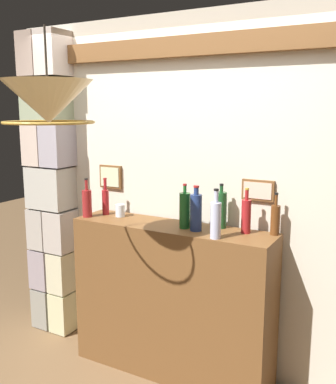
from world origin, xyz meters
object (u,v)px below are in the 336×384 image
Objects in this scene: liquor_bottle_brandy at (216,219)px; liquor_bottle_gin at (246,215)px; liquor_bottle_amaro at (221,210)px; liquor_bottle_vodka at (196,212)px; glass_tumbler_highball at (189,217)px; liquor_bottle_rum at (275,219)px; glass_tumbler_rocks at (120,211)px; liquor_bottle_port at (185,210)px; pendant_lamp at (48,103)px; liquor_bottle_tequila at (87,203)px; liquor_bottle_mezcal at (106,201)px.

liquor_bottle_brandy is 1.06× the size of liquor_bottle_gin.
liquor_bottle_brandy is at bearing -74.70° from liquor_bottle_amaro.
glass_tumbler_highball is at bearing 130.10° from liquor_bottle_vodka.
glass_tumbler_rocks is at bearing -175.73° from liquor_bottle_rum.
liquor_bottle_vodka is 0.10m from liquor_bottle_port.
liquor_bottle_vodka is at bearing 54.80° from pendant_lamp.
glass_tumbler_rocks is (-1.17, -0.09, -0.06)m from liquor_bottle_rum.
liquor_bottle_port is 0.59m from glass_tumbler_rocks.
liquor_bottle_amaro is 0.59× the size of pendant_lamp.
glass_tumbler_highball is 0.18× the size of pendant_lamp.
liquor_bottle_tequila is 0.79m from glass_tumbler_highball.
liquor_bottle_brandy is at bearing -139.02° from liquor_bottle_rum.
liquor_bottle_vodka reaches higher than glass_tumbler_highball.
liquor_bottle_rum is 0.92× the size of liquor_bottle_gin.
liquor_bottle_mezcal is at bearing -175.60° from liquor_bottle_amaro.
liquor_bottle_vodka reaches higher than liquor_bottle_rum.
liquor_bottle_vodka is (0.81, -0.08, 0.02)m from liquor_bottle_mezcal.
liquor_bottle_mezcal reaches higher than liquor_bottle_rum.
liquor_bottle_brandy is (0.19, -0.10, -0.00)m from liquor_bottle_vodka.
liquor_bottle_brandy reaches higher than liquor_bottle_gin.
liquor_bottle_rum is at bearing 4.27° from glass_tumbler_rocks.
liquor_bottle_mezcal is at bearing 107.68° from pendant_lamp.
liquor_bottle_port reaches higher than liquor_bottle_vodka.
liquor_bottle_mezcal is 0.93m from liquor_bottle_amaro.
glass_tumbler_highball is (-0.13, 0.16, -0.08)m from liquor_bottle_vodka.
glass_tumbler_highball is at bearing 66.06° from pendant_lamp.
liquor_bottle_mezcal is 1.03× the size of liquor_bottle_rum.
liquor_bottle_brandy is at bearing -2.73° from liquor_bottle_tequila.
liquor_bottle_mezcal is at bearing -173.38° from glass_tumbler_highball.
liquor_bottle_rum is at bearing 0.60° from glass_tumbler_highball.
liquor_bottle_brandy is 1.15× the size of liquor_bottle_rum.
liquor_bottle_port is at bearing -166.52° from liquor_bottle_rum.
liquor_bottle_tequila is (-1.08, 0.05, -0.02)m from liquor_bottle_brandy.
liquor_bottle_rum is 0.19m from liquor_bottle_gin.
glass_tumbler_rocks is 1.17m from pendant_lamp.
liquor_bottle_port is at bearing 167.32° from liquor_bottle_vodka.
liquor_bottle_vodka is 0.96× the size of liquor_bottle_brandy.
liquor_bottle_vodka is at bearing -6.39° from glass_tumbler_rocks.
liquor_bottle_mezcal is 3.06× the size of glass_tumbler_rocks.
liquor_bottle_tequila is at bearing -172.41° from liquor_bottle_gin.
liquor_bottle_gin is at bearing -163.20° from liquor_bottle_rum.
liquor_bottle_gin is (0.20, -0.04, -0.01)m from liquor_bottle_amaro.
glass_tumbler_highball is (-0.32, 0.26, -0.08)m from liquor_bottle_brandy.
liquor_bottle_gin is (0.41, 0.09, -0.01)m from liquor_bottle_port.
liquor_bottle_brandy is 0.25m from liquor_bottle_gin.
liquor_bottle_brandy is 3.42× the size of glass_tumbler_rocks.
liquor_bottle_gin is at bearing 45.72° from pendant_lamp.
liquor_bottle_tequila reaches higher than glass_tumbler_rocks.
glass_tumbler_rocks is 0.99× the size of glass_tumbler_highball.
glass_tumbler_rocks and glass_tumbler_highball have the same top height.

